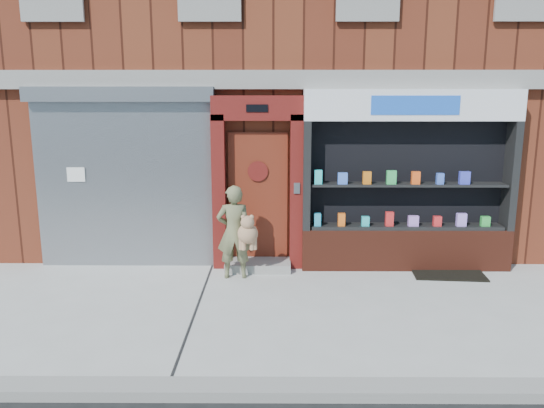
{
  "coord_description": "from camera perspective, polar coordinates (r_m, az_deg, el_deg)",
  "views": [
    {
      "loc": [
        -0.46,
        -6.89,
        2.93
      ],
      "look_at": [
        -0.51,
        1.0,
        1.28
      ],
      "focal_mm": 35.0,
      "sensor_mm": 36.0,
      "label": 1
    }
  ],
  "objects": [
    {
      "name": "doormat",
      "position": [
        9.35,
        18.32,
        -6.99
      ],
      "size": [
        1.21,
        0.89,
        0.03
      ],
      "primitive_type": "cube",
      "rotation": [
        0.0,
        0.0,
        -0.08
      ],
      "color": "black",
      "rests_on": "ground"
    },
    {
      "name": "curb",
      "position": [
        5.56,
        5.33,
        -19.32
      ],
      "size": [
        60.0,
        0.3,
        0.12
      ],
      "primitive_type": "cube",
      "color": "gray",
      "rests_on": "ground"
    },
    {
      "name": "red_door_bay",
      "position": [
        8.88,
        -1.54,
        2.25
      ],
      "size": [
        1.52,
        0.58,
        2.9
      ],
      "color": "#56110E",
      "rests_on": "ground"
    },
    {
      "name": "shutter_bay",
      "position": [
        9.26,
        -15.63,
        3.84
      ],
      "size": [
        3.1,
        0.3,
        3.04
      ],
      "color": "gray",
      "rests_on": "ground"
    },
    {
      "name": "woman",
      "position": [
        8.48,
        -3.91,
        -3.02
      ],
      "size": [
        0.68,
        0.53,
        1.52
      ],
      "color": "#656643",
      "rests_on": "ground"
    },
    {
      "name": "building",
      "position": [
        12.94,
        2.48,
        16.52
      ],
      "size": [
        12.0,
        8.16,
        8.0
      ],
      "color": "#572114",
      "rests_on": "ground"
    },
    {
      "name": "ground",
      "position": [
        7.5,
        3.9,
        -11.22
      ],
      "size": [
        80.0,
        80.0,
        0.0
      ],
      "primitive_type": "plane",
      "color": "#9E9E99",
      "rests_on": "ground"
    },
    {
      "name": "pharmacy_bay",
      "position": [
        9.11,
        14.35,
        1.59
      ],
      "size": [
        3.5,
        0.41,
        3.0
      ],
      "color": "#5A2215",
      "rests_on": "ground"
    }
  ]
}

